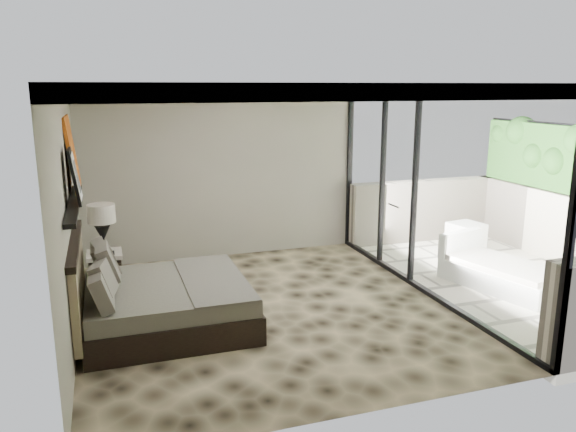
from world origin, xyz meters
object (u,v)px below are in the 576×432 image
object	(u,v)px
ottoman	(466,237)
lounger	(500,273)
bed	(158,301)
nightstand	(106,272)
table_lamp	(102,222)

from	to	relation	value
ottoman	lounger	bearing A→B (deg)	-109.99
bed	nightstand	distance (m)	1.67
bed	lounger	bearing A→B (deg)	-1.56
nightstand	ottoman	xyz separation A→B (m)	(5.88, -0.07, 0.01)
bed	ottoman	distance (m)	5.51
bed	nightstand	bearing A→B (deg)	110.17
ottoman	lounger	world-z (taller)	lounger
lounger	table_lamp	bearing A→B (deg)	147.29
nightstand	table_lamp	world-z (taller)	table_lamp
bed	nightstand	world-z (taller)	bed
bed	ottoman	size ratio (longest dim) A/B	3.92
table_lamp	ottoman	world-z (taller)	table_lamp
table_lamp	ottoman	xyz separation A→B (m)	(5.88, -0.07, -0.71)
table_lamp	ottoman	size ratio (longest dim) A/B	1.37
bed	table_lamp	distance (m)	1.78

